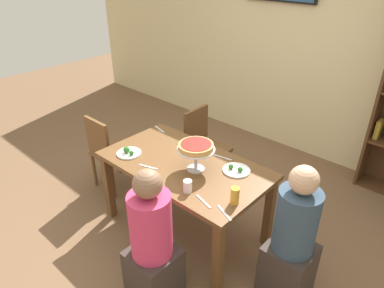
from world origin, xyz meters
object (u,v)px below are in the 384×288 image
water_glass_clear_near (188,186)px  cutlery_knife_far (148,167)px  deep_dish_pizza_stand (196,148)px  beer_glass_amber_tall (235,196)px  diner_head_east (292,243)px  salad_plate_near_diner (129,152)px  cutlery_fork_near (224,213)px  chair_head_west (108,150)px  diner_near_right (152,248)px  chair_far_left (203,144)px  dining_table (184,173)px  cutlery_spare_fork (203,201)px  cutlery_knife_near (222,157)px  salad_plate_spare (201,143)px  cutlery_fork_far (159,129)px  salad_plate_far_diner (236,170)px

water_glass_clear_near → cutlery_knife_far: 0.49m
deep_dish_pizza_stand → beer_glass_amber_tall: (0.51, -0.15, -0.14)m
diner_head_east → salad_plate_near_diner: bearing=9.0°
deep_dish_pizza_stand → cutlery_fork_near: (0.52, -0.28, -0.20)m
chair_head_west → deep_dish_pizza_stand: size_ratio=2.73×
cutlery_knife_far → diner_near_right: bearing=-58.5°
diner_near_right → chair_far_left: size_ratio=1.32×
chair_far_left → dining_table: bearing=28.9°
deep_dish_pizza_stand → cutlery_spare_fork: size_ratio=1.77×
water_glass_clear_near → cutlery_knife_near: water_glass_clear_near is taller
cutlery_spare_fork → chair_far_left: bearing=146.2°
cutlery_knife_far → salad_plate_spare: bearing=65.3°
salad_plate_spare → cutlery_knife_far: 0.61m
chair_head_west → cutlery_fork_far: 0.62m
diner_near_right → deep_dish_pizza_stand: bearing=16.0°
dining_table → diner_head_east: diner_head_east is taller
beer_glass_amber_tall → cutlery_fork_far: beer_glass_amber_tall is taller
cutlery_knife_near → cutlery_spare_fork: (0.28, -0.59, 0.00)m
deep_dish_pizza_stand → water_glass_clear_near: (0.16, -0.27, -0.15)m
chair_head_west → beer_glass_amber_tall: bearing=-3.1°
salad_plate_near_diner → cutlery_fork_near: 1.15m
diner_head_east → cutlery_fork_far: (-1.70, 0.29, 0.25)m
water_glass_clear_near → cutlery_fork_far: bearing=148.2°
diner_near_right → cutlery_fork_near: 0.58m
diner_near_right → chair_head_west: diner_near_right is taller
cutlery_knife_near → chair_far_left: bearing=-46.7°
cutlery_fork_near → cutlery_knife_far: same height
beer_glass_amber_tall → cutlery_fork_far: size_ratio=0.74×
dining_table → salad_plate_spare: (-0.11, 0.36, 0.11)m
salad_plate_near_diner → cutlery_knife_far: size_ratio=1.24×
diner_head_east → diner_near_right: (-0.72, -0.71, 0.00)m
dining_table → beer_glass_amber_tall: beer_glass_amber_tall is taller
chair_head_west → cutlery_knife_far: (0.89, -0.19, 0.26)m
chair_far_left → cutlery_fork_far: bearing=-29.2°
cutlery_fork_far → chair_far_left: bearing=-105.9°
deep_dish_pizza_stand → salad_plate_far_diner: 0.39m
dining_table → cutlery_fork_far: cutlery_fork_far is taller
cutlery_fork_near → cutlery_knife_near: same height
chair_far_left → cutlery_knife_near: 0.78m
diner_head_east → beer_glass_amber_tall: bearing=22.5°
deep_dish_pizza_stand → salad_plate_near_diner: 0.69m
cutlery_fork_near → cutlery_spare_fork: size_ratio=1.00×
cutlery_fork_far → cutlery_knife_far: (0.46, -0.56, 0.00)m
diner_head_east → chair_head_west: diner_head_east is taller
salad_plate_near_diner → cutlery_fork_far: size_ratio=1.24×
salad_plate_near_diner → cutlery_fork_near: bearing=-3.2°
cutlery_knife_near → cutlery_knife_far: same height
salad_plate_far_diner → water_glass_clear_near: bearing=-102.7°
cutlery_spare_fork → cutlery_knife_far: bearing=-167.7°
salad_plate_far_diner → cutlery_knife_near: bearing=156.4°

